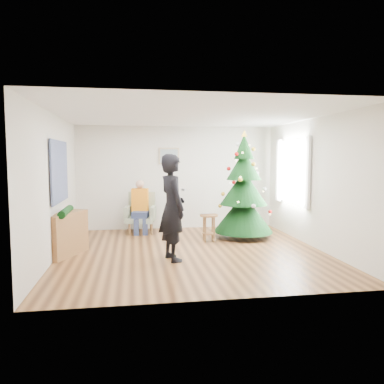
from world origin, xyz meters
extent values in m
plane|color=brown|center=(0.00, 0.00, 0.00)|extent=(5.00, 5.00, 0.00)
plane|color=white|center=(0.00, 0.00, 2.60)|extent=(5.00, 5.00, 0.00)
plane|color=silver|center=(0.00, 2.50, 1.30)|extent=(5.00, 0.00, 5.00)
plane|color=silver|center=(0.00, -2.50, 1.30)|extent=(5.00, 0.00, 5.00)
plane|color=silver|center=(-2.50, 0.00, 1.30)|extent=(0.00, 5.00, 5.00)
plane|color=silver|center=(2.50, 0.00, 1.30)|extent=(0.00, 5.00, 5.00)
cube|color=white|center=(2.47, 1.00, 1.50)|extent=(0.04, 1.30, 1.40)
cube|color=white|center=(2.44, 0.25, 1.50)|extent=(0.05, 0.25, 1.50)
cube|color=white|center=(2.44, 1.75, 1.50)|extent=(0.05, 0.25, 1.50)
cylinder|color=#3F2816|center=(1.36, 1.13, 0.15)|extent=(0.10, 0.10, 0.31)
cone|color=black|center=(1.36, 1.13, 0.57)|extent=(1.34, 1.34, 0.87)
cone|color=black|center=(1.36, 1.13, 1.13)|extent=(1.07, 1.07, 0.77)
cone|color=black|center=(1.36, 1.13, 1.65)|extent=(0.78, 0.78, 0.67)
cone|color=black|center=(1.36, 1.13, 2.06)|extent=(0.45, 0.45, 0.57)
cone|color=gold|center=(1.36, 1.13, 2.35)|extent=(0.14, 0.14, 0.14)
cylinder|color=brown|center=(0.50, 0.82, 0.57)|extent=(0.39, 0.39, 0.04)
cylinder|color=brown|center=(0.50, 0.82, 0.18)|extent=(0.29, 0.29, 0.02)
imported|color=silver|center=(0.50, 0.82, 0.60)|extent=(0.37, 0.30, 0.03)
cube|color=gray|center=(-0.94, 1.96, 0.33)|extent=(0.75, 0.71, 0.12)
cube|color=gray|center=(-0.89, 2.24, 0.67)|extent=(0.66, 0.23, 0.60)
cube|color=gray|center=(-1.24, 2.02, 0.49)|extent=(0.19, 0.52, 0.30)
cube|color=gray|center=(-0.64, 1.91, 0.49)|extent=(0.19, 0.52, 0.30)
cube|color=navy|center=(-0.94, 1.89, 0.46)|extent=(0.44, 0.45, 0.14)
cube|color=orange|center=(-0.94, 2.09, 0.79)|extent=(0.42, 0.27, 0.55)
sphere|color=tan|center=(-0.94, 2.08, 1.17)|extent=(0.20, 0.20, 0.20)
imported|color=black|center=(-0.43, -0.52, 0.94)|extent=(0.62, 0.78, 1.87)
cube|color=white|center=(-0.23, -0.55, 1.25)|extent=(0.07, 0.13, 0.04)
cube|color=brown|center=(-2.33, 0.08, 0.40)|extent=(0.69, 1.03, 0.80)
cylinder|color=black|center=(-2.33, 0.08, 0.82)|extent=(0.14, 0.90, 0.14)
cube|color=black|center=(-2.46, 0.30, 1.55)|extent=(0.03, 1.50, 1.15)
cube|color=tan|center=(-0.20, 2.47, 1.85)|extent=(0.52, 0.03, 0.42)
cube|color=gray|center=(-0.20, 2.45, 1.85)|extent=(0.44, 0.02, 0.34)
camera|label=1|loc=(-1.09, -7.00, 1.80)|focal=35.00mm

